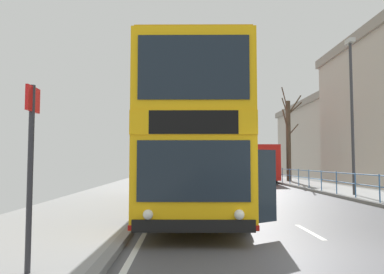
% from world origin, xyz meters
% --- Properties ---
extents(ground, '(15.80, 140.00, 0.20)m').
position_xyz_m(ground, '(-0.72, -0.00, 0.04)').
color(ground, '#4E4E54').
extents(double_decker_bus_main, '(3.21, 10.90, 4.48)m').
position_xyz_m(double_decker_bus_main, '(-2.68, 6.14, 2.34)').
color(double_decker_bus_main, '#F4B20F').
rests_on(double_decker_bus_main, ground).
extents(background_bus_far_lane, '(2.66, 10.13, 2.98)m').
position_xyz_m(background_bus_far_lane, '(2.80, 25.73, 1.63)').
color(background_bus_far_lane, red).
rests_on(background_bus_far_lane, ground).
extents(pedestrian_railing_far_kerb, '(0.05, 34.45, 1.08)m').
position_xyz_m(pedestrian_railing_far_kerb, '(4.45, 16.85, 0.86)').
color(pedestrian_railing_far_kerb, '#386BA8').
rests_on(pedestrian_railing_far_kerb, ground).
extents(bus_stop_sign_near, '(0.08, 0.44, 2.64)m').
position_xyz_m(bus_stop_sign_near, '(-5.20, -1.14, 1.76)').
color(bus_stop_sign_near, '#2D2D33').
rests_on(bus_stop_sign_near, ground).
extents(street_lamp_far_side, '(0.28, 0.60, 7.48)m').
position_xyz_m(street_lamp_far_side, '(5.01, 11.13, 4.49)').
color(street_lamp_far_side, '#38383D').
rests_on(street_lamp_far_side, ground).
extents(bare_tree_far_00, '(2.38, 2.98, 7.46)m').
position_xyz_m(bare_tree_far_00, '(5.58, 24.02, 3.72)').
color(bare_tree_far_00, '#4C3D2D').
rests_on(bare_tree_far_00, ground).
extents(background_building_01, '(14.01, 18.48, 8.79)m').
position_xyz_m(background_building_01, '(17.43, 38.85, 4.42)').
color(background_building_01, '#B2A899').
rests_on(background_building_01, ground).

